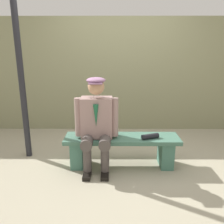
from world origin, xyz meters
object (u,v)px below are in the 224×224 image
rolled_magazine (150,136)px  lamp_post (16,27)px  seated_man (97,121)px  bench (122,147)px

rolled_magazine → lamp_post: bearing=-11.5°
seated_man → bench: bearing=-170.6°
lamp_post → rolled_magazine: bearing=168.5°
seated_man → rolled_magazine: seated_man is taller
seated_man → rolled_magazine: (-0.71, 0.01, -0.20)m
seated_man → rolled_magazine: size_ratio=5.18×
bench → seated_man: seated_man is taller
seated_man → lamp_post: bearing=-18.1°
bench → rolled_magazine: (-0.37, 0.07, 0.18)m
bench → lamp_post: (1.41, -0.29, 1.59)m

